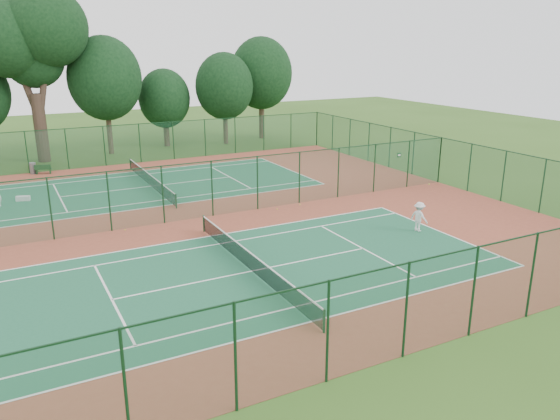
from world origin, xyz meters
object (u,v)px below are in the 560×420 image
Objects in this scene: player_near at (419,217)px; big_tree at (30,39)px; kit_bag at (23,198)px; trash_bin at (33,168)px; bench at (43,169)px.

big_tree is (-16.87, 30.88, 9.76)m from player_near.
kit_bag is at bearing -101.19° from big_tree.
player_near is 0.11× the size of big_tree.
trash_bin reaches higher than bench.
bench is (-17.56, 25.25, -0.45)m from player_near.
kit_bag is at bearing 35.40° from player_near.
trash_bin is 1.04× the size of kit_bag.
kit_bag is 0.06× the size of big_tree.
bench is at bearing -97.00° from big_tree.
bench is (0.73, -0.51, -0.05)m from trash_bin.
trash_bin reaches higher than kit_bag.
player_near is 1.92× the size of kit_bag.
kit_bag is at bearing -98.51° from trash_bin.
big_tree is (1.42, 5.12, 10.16)m from trash_bin.
bench is at bearing 21.70° from player_near.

